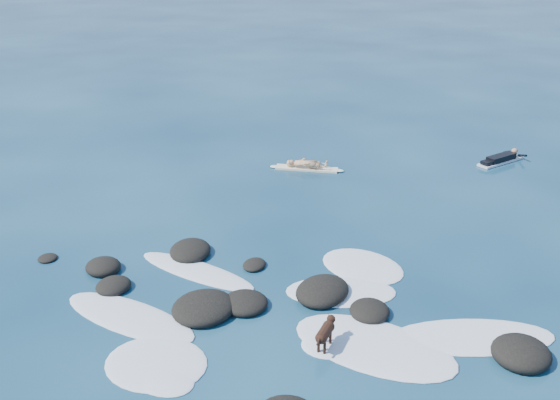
% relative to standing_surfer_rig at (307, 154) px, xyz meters
% --- Properties ---
extents(ground, '(160.00, 160.00, 0.00)m').
position_rel_standing_surfer_rig_xyz_m(ground, '(2.24, -9.04, -0.64)').
color(ground, '#0A2642').
rests_on(ground, ground).
extents(reef_rocks, '(14.04, 7.45, 0.56)m').
position_rel_standing_surfer_rig_xyz_m(reef_rocks, '(3.13, -9.95, -0.53)').
color(reef_rocks, black).
rests_on(reef_rocks, ground).
extents(breaking_foam, '(12.01, 7.91, 0.12)m').
position_rel_standing_surfer_rig_xyz_m(breaking_foam, '(3.20, -9.70, -0.63)').
color(breaking_foam, white).
rests_on(breaking_foam, ground).
extents(standing_surfer_rig, '(2.86, 0.90, 1.63)m').
position_rel_standing_surfer_rig_xyz_m(standing_surfer_rig, '(0.00, 0.00, 0.00)').
color(standing_surfer_rig, '#FFF5CB').
rests_on(standing_surfer_rig, ground).
extents(paddling_surfer_rig, '(1.82, 2.23, 0.43)m').
position_rel_standing_surfer_rig_xyz_m(paddling_surfer_rig, '(6.97, 3.45, -0.50)').
color(paddling_surfer_rig, white).
rests_on(paddling_surfer_rig, ground).
extents(dog, '(0.30, 1.06, 0.67)m').
position_rel_standing_surfer_rig_xyz_m(dog, '(3.82, -10.43, -0.20)').
color(dog, black).
rests_on(dog, ground).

